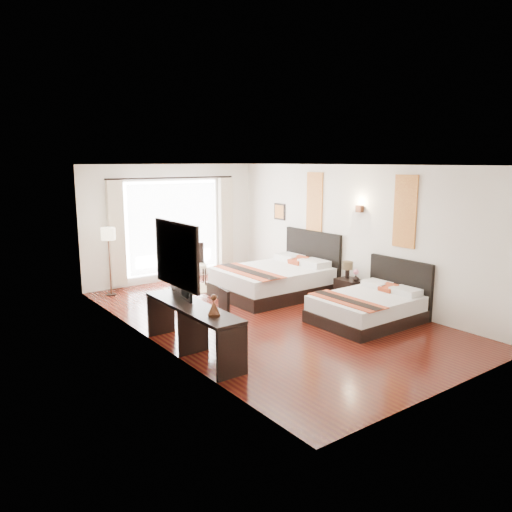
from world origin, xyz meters
TOP-DOWN VIEW (x-y plane):
  - floor at (0.00, 0.00)m, footprint 4.50×7.50m
  - ceiling at (0.00, 0.00)m, footprint 4.50×7.50m
  - wall_headboard at (2.25, 0.00)m, footprint 0.01×7.50m
  - wall_desk at (-2.25, 0.00)m, footprint 0.01×7.50m
  - wall_window at (0.00, 3.75)m, footprint 4.50×0.01m
  - wall_entry at (0.00, -3.75)m, footprint 4.50×0.01m
  - window_glass at (0.00, 3.73)m, footprint 2.40×0.02m
  - sheer_curtain at (0.00, 3.67)m, footprint 2.30×0.02m
  - drape_left at (-1.45, 3.63)m, footprint 0.35×0.14m
  - drape_right at (1.45, 3.63)m, footprint 0.35×0.14m
  - art_panel_near at (2.23, -1.29)m, footprint 0.03×0.50m
  - art_panel_far at (2.23, 1.16)m, footprint 0.03×0.50m
  - wall_sconce at (2.19, -0.21)m, footprint 0.10×0.14m
  - mirror_frame at (-2.22, -0.75)m, footprint 0.04×1.25m
  - mirror_glass at (-2.19, -0.75)m, footprint 0.01×1.12m
  - bed_near at (1.36, -1.29)m, footprint 1.89×1.47m
  - bed_far at (1.14, 1.16)m, footprint 2.33×1.82m
  - nightstand at (1.97, -0.21)m, footprint 0.41×0.51m
  - table_lamp at (1.99, -0.13)m, footprint 0.22×0.22m
  - vase at (1.93, -0.41)m, footprint 0.17×0.17m
  - console_desk at (-1.99, -0.75)m, footprint 0.50×2.20m
  - television at (-1.97, -0.20)m, footprint 0.26×0.91m
  - bronze_figurine at (-1.99, -1.38)m, footprint 0.23×0.23m
  - desk_chair at (-1.50, -0.59)m, footprint 0.47×0.47m
  - floor_lamp at (-1.78, 3.24)m, footprint 0.30×0.30m
  - side_table at (-0.39, 2.94)m, footprint 0.52×0.52m
  - fruit_bowl at (-0.41, 2.92)m, footprint 0.32×0.32m
  - window_chair at (0.20, 3.00)m, footprint 0.59×0.59m
  - jute_rug at (-0.06, 2.60)m, footprint 1.34×0.99m

SIDE VIEW (x-z plane):
  - floor at x=0.00m, z-range -0.01..0.00m
  - jute_rug at x=-0.06m, z-range 0.00..0.01m
  - nightstand at x=1.97m, z-range 0.00..0.49m
  - desk_chair at x=-1.50m, z-range -0.17..0.71m
  - bed_near at x=1.36m, z-range -0.25..0.81m
  - window_chair at x=0.20m, z-range -0.19..0.78m
  - side_table at x=-0.39m, z-range 0.00..0.61m
  - bed_far at x=1.14m, z-range -0.32..1.00m
  - console_desk at x=-1.99m, z-range 0.00..0.76m
  - vase at x=1.93m, z-range 0.50..0.63m
  - fruit_bowl at x=-0.41m, z-range 0.61..0.66m
  - table_lamp at x=1.99m, z-range 0.56..0.91m
  - bronze_figurine at x=-1.99m, z-range 0.75..1.02m
  - television at x=-1.97m, z-range 0.76..1.27m
  - floor_lamp at x=-1.78m, z-range 0.51..1.99m
  - drape_left at x=-1.45m, z-range 0.10..2.46m
  - drape_right at x=1.45m, z-range 0.10..2.46m
  - sheer_curtain at x=0.00m, z-range 0.25..2.35m
  - window_glass at x=0.00m, z-range 0.20..2.40m
  - wall_headboard at x=2.25m, z-range 0.00..2.80m
  - wall_desk at x=-2.25m, z-range 0.00..2.80m
  - wall_window at x=0.00m, z-range 0.00..2.80m
  - wall_entry at x=0.00m, z-range 0.00..2.80m
  - mirror_frame at x=-2.22m, z-range 1.08..2.02m
  - mirror_glass at x=-2.19m, z-range 1.14..1.96m
  - wall_sconce at x=2.19m, z-range 1.85..1.99m
  - art_panel_near at x=2.23m, z-range 1.27..2.62m
  - art_panel_far at x=2.23m, z-range 1.27..2.62m
  - ceiling at x=0.00m, z-range 2.78..2.80m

